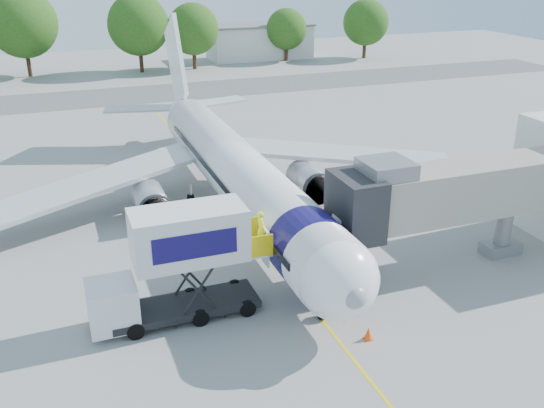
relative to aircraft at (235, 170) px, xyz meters
name	(u,v)px	position (x,y,z in m)	size (l,w,h in m)	color
ground	(256,237)	(0.00, -4.12, -2.95)	(160.00, 160.00, 0.00)	gray
guidance_line	(256,237)	(0.00, -4.12, -2.94)	(0.15, 70.00, 0.01)	yellow
taxiway_strip	(143,94)	(0.00, 37.88, -2.94)	(120.00, 10.00, 0.01)	#59595B
aircraft	(235,170)	(0.00, 0.00, 0.00)	(34.17, 37.73, 11.35)	white
jet_bridge	(442,194)	(7.99, -11.12, 1.39)	(13.90, 3.20, 6.60)	gray
catering_hiloader	(176,266)	(-6.26, -11.12, -0.19)	(8.51, 2.44, 5.50)	black
safety_cone_a	(368,334)	(1.30, -15.87, -2.65)	(0.40, 0.40, 0.63)	#F9470D
outbuilding_right	(259,41)	(22.00, 57.88, -0.29)	(16.40, 7.40, 5.30)	silver
tree_c	(22,23)	(-12.71, 54.39, 4.13)	(9.14, 9.14, 11.65)	#382314
tree_d	(138,25)	(2.24, 52.23, 3.60)	(8.46, 8.46, 10.78)	#382314
tree_e	(193,29)	(9.92, 52.09, 2.71)	(7.31, 7.31, 9.32)	#382314
tree_f	(286,29)	(25.09, 54.01, 1.88)	(6.24, 6.24, 7.96)	#382314
tree_g	(366,22)	(37.77, 52.01, 2.59)	(7.16, 7.16, 9.13)	#382314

